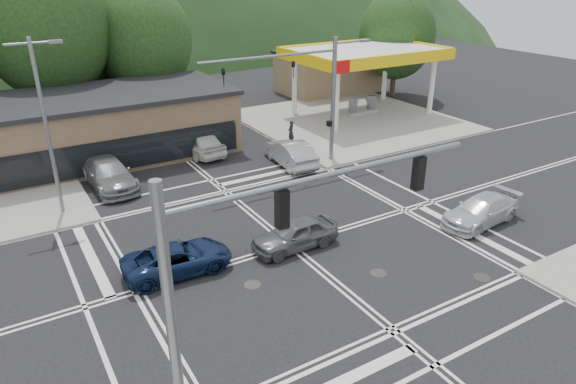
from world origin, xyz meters
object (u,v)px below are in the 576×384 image
car_blue_west (178,259)px  car_grey_center (295,234)px  car_queue_a (290,153)px  car_silver_east (481,210)px  car_queue_b (198,142)px  pedestrian (291,132)px  car_northbound (109,174)px

car_blue_west → car_grey_center: (5.34, -0.80, 0.06)m
car_queue_a → car_grey_center: bearing=64.6°
car_silver_east → car_queue_a: (-3.94, 12.02, 0.13)m
car_silver_east → car_queue_b: (-8.29, 17.02, 0.18)m
car_blue_west → car_queue_b: car_queue_b is taller
car_queue_a → car_silver_east: bearing=112.9°
car_queue_a → pedestrian: size_ratio=2.92×
car_northbound → pedestrian: pedestrian is taller
pedestrian → car_queue_b: bearing=-45.6°
car_northbound → pedestrian: (13.00, 0.85, 0.19)m
car_grey_center → pedestrian: bearing=148.5°
car_queue_a → car_queue_b: car_queue_b is taller
car_grey_center → car_silver_east: bearing=72.9°
car_blue_west → pedestrian: pedestrian is taller
car_queue_b → car_grey_center: bearing=79.6°
car_northbound → car_queue_a: bearing=-14.9°
car_silver_east → pedestrian: bearing=-178.1°
car_blue_west → pedestrian: 17.30m
car_northbound → car_queue_b: bearing=18.9°
car_silver_east → pedestrian: size_ratio=2.76×
car_silver_east → car_northbound: 20.73m
car_blue_west → car_silver_east: bearing=-101.4°
car_northbound → car_silver_east: bearing=-46.7°
car_grey_center → car_queue_a: size_ratio=0.84×
car_blue_west → pedestrian: (12.74, 11.70, 0.35)m
car_grey_center → car_silver_east: 9.72m
car_queue_a → car_queue_b: (-4.36, 5.00, 0.05)m
car_queue_b → pedestrian: size_ratio=2.99×
car_blue_west → car_silver_east: size_ratio=0.99×
car_blue_west → car_grey_center: size_ratio=1.12×
pedestrian → car_grey_center: bearing=29.5°
car_silver_east → pedestrian: (-1.94, 15.22, 0.32)m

